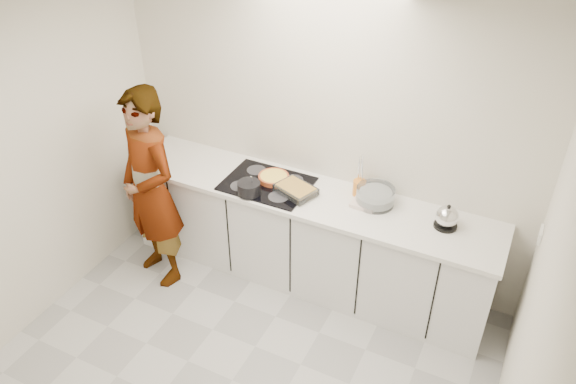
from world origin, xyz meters
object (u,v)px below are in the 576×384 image
at_px(baking_dish, 296,189).
at_px(cook, 150,190).
at_px(saucepan, 249,188).
at_px(hob, 267,184).
at_px(kettle, 447,218).
at_px(mixing_bowl, 375,197).
at_px(tart_dish, 274,177).
at_px(utensil_crock, 359,188).

bearing_deg(baking_dish, cook, -156.57).
relative_size(saucepan, cook, 0.11).
relative_size(hob, kettle, 3.36).
relative_size(kettle, cook, 0.12).
bearing_deg(cook, mixing_bowl, 40.21).
bearing_deg(tart_dish, mixing_bowl, 4.25).
relative_size(baking_dish, cook, 0.21).
distance_m(saucepan, mixing_bowl, 1.03).
bearing_deg(saucepan, tart_dish, 72.38).
distance_m(saucepan, baking_dish, 0.38).
relative_size(hob, utensil_crock, 5.38).
height_order(saucepan, utensil_crock, saucepan).
xyz_separation_m(saucepan, mixing_bowl, (0.97, 0.34, -0.00)).
xyz_separation_m(saucepan, utensil_crock, (0.81, 0.40, 0.00)).
bearing_deg(baking_dish, saucepan, -152.40).
xyz_separation_m(baking_dish, cook, (-1.11, -0.48, -0.05)).
bearing_deg(mixing_bowl, baking_dish, -165.77).
bearing_deg(mixing_bowl, tart_dish, -175.75).
relative_size(tart_dish, saucepan, 1.34).
bearing_deg(utensil_crock, baking_dish, -154.59).
relative_size(tart_dish, baking_dish, 0.71).
xyz_separation_m(saucepan, kettle, (1.55, 0.28, 0.02)).
distance_m(saucepan, kettle, 1.57).
height_order(hob, kettle, kettle).
xyz_separation_m(saucepan, baking_dish, (0.34, 0.18, -0.02)).
xyz_separation_m(tart_dish, saucepan, (-0.09, -0.27, 0.03)).
relative_size(tart_dish, cook, 0.15).
bearing_deg(baking_dish, tart_dish, 159.76).
relative_size(tart_dish, mixing_bowl, 0.69).
xyz_separation_m(hob, tart_dish, (0.03, 0.07, 0.03)).
relative_size(hob, mixing_bowl, 1.85).
xyz_separation_m(hob, baking_dish, (0.28, -0.02, 0.04)).
height_order(hob, mixing_bowl, mixing_bowl).
bearing_deg(tart_dish, saucepan, -107.62).
bearing_deg(saucepan, kettle, 10.40).
xyz_separation_m(hob, kettle, (1.49, 0.08, 0.08)).
height_order(mixing_bowl, kettle, kettle).
bearing_deg(kettle, tart_dish, -179.50).
relative_size(hob, baking_dish, 1.91).
bearing_deg(hob, tart_dish, 68.78).
relative_size(utensil_crock, cook, 0.07).
distance_m(kettle, utensil_crock, 0.75).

